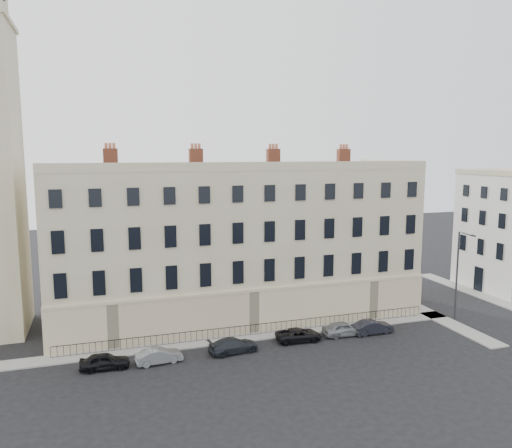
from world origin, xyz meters
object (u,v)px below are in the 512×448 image
object	(u,v)px
car_c	(233,345)
car_f	(373,327)
car_e	(344,329)
car_a	(105,361)
car_d	(299,335)
car_b	(159,356)
streetlamp	(458,272)

from	to	relation	value
car_c	car_f	world-z (taller)	car_f
car_e	car_a	bearing A→B (deg)	94.06
car_a	car_f	distance (m)	23.77
car_a	car_c	size ratio (longest dim) A/B	0.89
car_c	car_f	xyz separation A→B (m)	(13.43, 0.28, 0.02)
car_d	car_f	bearing A→B (deg)	-89.85
car_c	car_e	xyz separation A→B (m)	(10.61, 0.63, 0.05)
car_d	car_b	bearing A→B (deg)	97.53
car_e	car_f	world-z (taller)	car_e
car_b	streetlamp	size ratio (longest dim) A/B	0.41
car_e	car_f	size ratio (longest dim) A/B	1.01
car_b	streetlamp	world-z (taller)	streetlamp
car_a	car_f	bearing A→B (deg)	-86.69
car_b	car_e	distance (m)	16.84
car_d	car_f	xyz separation A→B (m)	(7.22, -0.40, 0.06)
car_a	streetlamp	distance (m)	33.81
car_e	streetlamp	bearing A→B (deg)	-86.77
car_a	car_b	world-z (taller)	car_a
car_f	car_a	bearing A→B (deg)	90.14
car_c	car_d	distance (m)	6.24
car_c	car_d	bearing A→B (deg)	-90.58
streetlamp	car_c	bearing A→B (deg)	-165.47
car_d	streetlamp	bearing A→B (deg)	-85.98
car_b	car_c	world-z (taller)	car_c
car_b	car_e	bearing A→B (deg)	-93.35
car_f	car_c	bearing A→B (deg)	90.43
car_e	streetlamp	size ratio (longest dim) A/B	0.44
car_d	streetlamp	size ratio (longest dim) A/B	0.46
car_c	car_f	bearing A→B (deg)	-95.60
streetlamp	car_d	bearing A→B (deg)	-166.95
car_b	car_f	world-z (taller)	car_f
car_a	car_b	distance (m)	4.13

